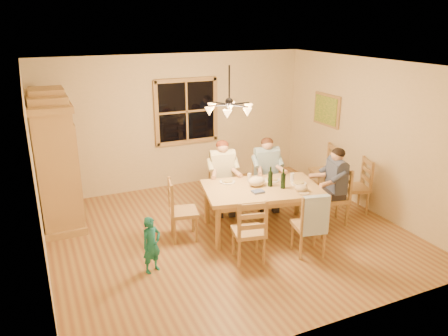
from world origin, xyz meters
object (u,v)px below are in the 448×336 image
adult_plaid_man (267,164)px  adult_slate_man (336,177)px  chair_spare_back (322,178)px  chair_far_right (266,192)px  wine_bottle_b (283,178)px  chair_end_left (184,221)px  chair_spare_front (354,195)px  chair_far_left (222,196)px  chair_near_right (308,234)px  child (152,245)px  dining_table (262,193)px  adult_woman (222,167)px  chandelier (229,108)px  wine_bottle_a (270,176)px  chair_near_left (248,241)px  armoire (56,164)px  chair_end_right (333,206)px

adult_plaid_man → adult_slate_man: size_ratio=1.00×
chair_spare_back → chair_far_right: bearing=109.1°
wine_bottle_b → chair_end_left: bearing=164.2°
wine_bottle_b → chair_spare_front: 1.74m
chair_far_left → wine_bottle_b: size_ratio=3.00×
chair_near_right → adult_slate_man: adult_slate_man is taller
child → dining_table: bearing=-8.7°
adult_woman → adult_slate_man: bearing=153.4°
chair_end_left → chair_spare_front: size_ratio=1.00×
chair_far_left → adult_plaid_man: (0.80, -0.17, 0.54)m
chair_far_left → chair_spare_front: (2.18, -0.98, 0.00)m
adult_woman → wine_bottle_b: 1.25m
chandelier → adult_plaid_man: (1.07, 0.68, -1.24)m
wine_bottle_a → child: size_ratio=0.41×
chair_far_right → chair_end_left: size_ratio=1.00×
chair_near_left → adult_woman: 1.82m
chair_near_left → armoire: bearing=145.4°
chair_end_left → child: size_ratio=1.22×
dining_table → chair_near_right: (0.27, -0.94, -0.36)m
adult_woman → dining_table: bearing=117.9°
dining_table → adult_slate_man: (1.25, -0.26, 0.18)m
chandelier → armoire: size_ratio=0.33×
dining_table → chair_spare_back: chair_spare_back is taller
adult_plaid_man → armoire: bearing=-2.9°
chair_far_right → adult_woman: adult_woman is taller
armoire → wine_bottle_b: armoire is taller
chair_spare_front → adult_plaid_man: bearing=77.0°
adult_slate_man → adult_plaid_man: bearing=46.6°
dining_table → chair_near_left: bearing=-129.7°
armoire → adult_slate_man: bearing=-24.9°
chair_end_left → adult_woman: bearing=136.7°
chair_far_right → chair_spare_front: 1.60m
dining_table → adult_plaid_man: bearing=55.8°
dining_table → adult_plaid_man: (0.53, 0.78, 0.18)m
chair_near_left → chair_near_right: size_ratio=1.00×
adult_slate_man → wine_bottle_a: bearing=88.9°
wine_bottle_a → child: bearing=-167.6°
chandelier → chair_near_left: chandelier is taller
chair_end_left → adult_woman: adult_woman is taller
adult_slate_man → wine_bottle_a: size_ratio=2.65×
chair_far_right → wine_bottle_b: wine_bottle_b is taller
chair_spare_front → wine_bottle_a: bearing=106.6°
chair_far_left → chair_near_left: same height
chandelier → armoire: (-2.42, 1.60, -1.02)m
adult_slate_man → armoire: bearing=76.9°
chair_far_left → chair_near_right: same height
armoire → chair_far_left: (2.69, -0.75, -0.75)m
chair_far_right → child: bearing=38.4°
chair_spare_front → chair_spare_back: size_ratio=1.00×
chair_near_right → chair_end_right: (0.98, 0.68, 0.00)m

